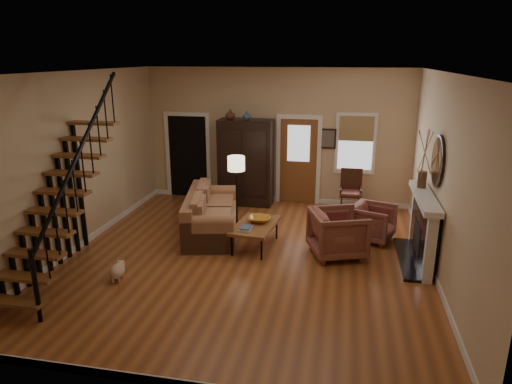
% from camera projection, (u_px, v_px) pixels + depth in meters
% --- Properties ---
extents(room, '(7.00, 7.33, 3.30)m').
position_uv_depth(room, '(245.00, 157.00, 9.66)').
color(room, '#9C5327').
rests_on(room, ground).
extents(staircase, '(0.94, 2.80, 3.20)m').
position_uv_depth(staircase, '(56.00, 185.00, 7.20)').
color(staircase, brown).
rests_on(staircase, ground).
extents(fireplace, '(0.33, 1.95, 2.30)m').
position_uv_depth(fireplace, '(425.00, 222.00, 8.03)').
color(fireplace, black).
rests_on(fireplace, ground).
extents(armoire, '(1.30, 0.60, 2.10)m').
position_uv_depth(armoire, '(246.00, 162.00, 11.15)').
color(armoire, black).
rests_on(armoire, ground).
extents(vase_a, '(0.24, 0.24, 0.25)m').
position_uv_depth(vase_a, '(230.00, 114.00, 10.78)').
color(vase_a, '#4C2619').
rests_on(vase_a, armoire).
extents(vase_b, '(0.20, 0.20, 0.21)m').
position_uv_depth(vase_b, '(247.00, 116.00, 10.71)').
color(vase_b, '#334C60').
rests_on(vase_b, armoire).
extents(sofa, '(1.43, 2.43, 0.85)m').
position_uv_depth(sofa, '(212.00, 214.00, 9.41)').
color(sofa, '#9D6947').
rests_on(sofa, ground).
extents(coffee_table, '(0.84, 1.29, 0.47)m').
position_uv_depth(coffee_table, '(255.00, 236.00, 8.77)').
color(coffee_table, brown).
rests_on(coffee_table, ground).
extents(bowl, '(0.42, 0.42, 0.10)m').
position_uv_depth(bowl, '(259.00, 219.00, 8.82)').
color(bowl, '#C37616').
rests_on(bowl, coffee_table).
extents(books, '(0.22, 0.31, 0.06)m').
position_uv_depth(books, '(246.00, 228.00, 8.44)').
color(books, beige).
rests_on(books, coffee_table).
extents(armchair_left, '(1.21, 1.20, 0.87)m').
position_uv_depth(armchair_left, '(338.00, 233.00, 8.36)').
color(armchair_left, maroon).
rests_on(armchair_left, ground).
extents(armchair_right, '(1.02, 1.00, 0.73)m').
position_uv_depth(armchair_right, '(373.00, 223.00, 9.09)').
color(armchair_right, maroon).
rests_on(armchair_right, ground).
extents(floor_lamp, '(0.48, 0.48, 1.57)m').
position_uv_depth(floor_lamp, '(237.00, 193.00, 9.60)').
color(floor_lamp, black).
rests_on(floor_lamp, ground).
extents(side_chair, '(0.54, 0.54, 1.02)m').
position_uv_depth(side_chair, '(351.00, 192.00, 10.64)').
color(side_chair, '#3E2113').
rests_on(side_chair, ground).
extents(dog, '(0.31, 0.44, 0.29)m').
position_uv_depth(dog, '(117.00, 272.00, 7.49)').
color(dog, beige).
rests_on(dog, ground).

